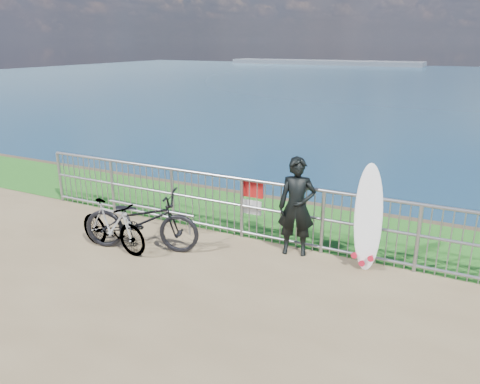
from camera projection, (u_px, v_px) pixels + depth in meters
The scene contains 8 objects.
grass_strip at pixel (289, 221), 9.28m from camera, with size 120.00×120.00×0.00m, color #1A5B19.
seascape at pixel (324, 65), 152.19m from camera, with size 260.00×260.00×5.00m.
railing at pixel (268, 211), 8.17m from camera, with size 10.06×0.10×1.13m.
surfer at pixel (297, 207), 7.65m from camera, with size 0.60×0.40×1.66m, color black.
surfboard at pixel (368, 221), 7.22m from camera, with size 0.53×0.50×1.66m.
bicycle_near at pixel (141, 221), 7.90m from camera, with size 0.70×2.00×1.05m, color black.
bicycle_far at pixel (112, 226), 7.89m from camera, with size 0.41×1.47×0.88m, color black.
bike_rack at pixel (150, 210), 8.92m from camera, with size 1.97×0.05×0.41m.
Camera 1 is at (3.04, -5.46, 3.42)m, focal length 35.00 mm.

